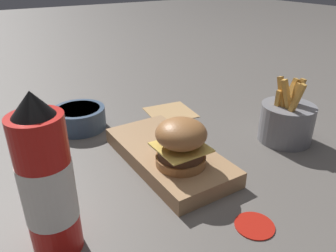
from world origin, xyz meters
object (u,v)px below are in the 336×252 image
object	(u,v)px
burger	(182,143)
side_bowl	(79,118)
ketchup_bottle	(47,184)
fries_basket	(287,122)
serving_board	(168,155)

from	to	relation	value
burger	side_bowl	world-z (taller)	burger
ketchup_bottle	fries_basket	bearing A→B (deg)	94.87
ketchup_bottle	side_bowl	distance (m)	0.39
ketchup_bottle	fries_basket	size ratio (longest dim) A/B	1.58
serving_board	burger	bearing A→B (deg)	-9.26
side_bowl	ketchup_bottle	bearing A→B (deg)	-22.99
ketchup_bottle	serving_board	bearing A→B (deg)	113.04
ketchup_bottle	burger	bearing A→B (deg)	100.55
serving_board	side_bowl	bearing A→B (deg)	-158.29
serving_board	burger	world-z (taller)	burger
serving_board	side_bowl	world-z (taller)	side_bowl
side_bowl	fries_basket	bearing A→B (deg)	50.44
serving_board	side_bowl	xyz separation A→B (m)	(-0.25, -0.10, 0.01)
ketchup_bottle	fries_basket	xyz separation A→B (m)	(-0.04, 0.53, -0.06)
burger	ketchup_bottle	bearing A→B (deg)	-79.45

